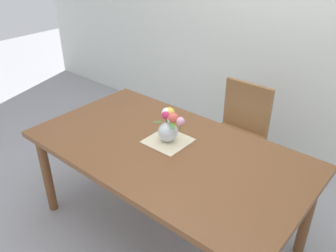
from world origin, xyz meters
TOP-DOWN VIEW (x-y plane):
  - ground_plane at (0.00, 0.00)m, footprint 12.00×12.00m
  - back_wall at (0.00, 1.60)m, footprint 7.00×0.10m
  - dining_table at (0.00, 0.00)m, footprint 1.86×1.02m
  - chair_far at (0.07, 0.85)m, footprint 0.42×0.42m
  - placemat at (-0.04, 0.06)m, footprint 0.27×0.27m
  - flower_vase at (-0.04, 0.07)m, footprint 0.22×0.15m

SIDE VIEW (x-z plane):
  - ground_plane at x=0.00m, z-range 0.00..0.00m
  - chair_far at x=0.07m, z-range 0.07..0.97m
  - dining_table at x=0.00m, z-range 0.29..1.01m
  - placemat at x=-0.04m, z-range 0.73..0.73m
  - flower_vase at x=-0.04m, z-range 0.74..0.96m
  - back_wall at x=0.00m, z-range 0.00..2.80m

